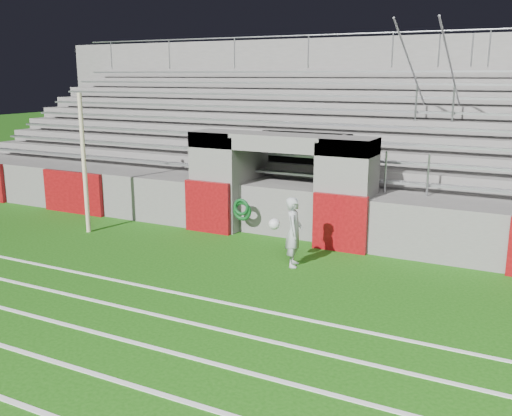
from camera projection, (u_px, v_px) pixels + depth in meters
The scene contains 6 objects.
ground at pixel (207, 277), 11.62m from camera, with size 90.00×90.00×0.00m, color #184F0D.
field_post at pixel (84, 164), 14.59m from camera, with size 0.11×0.11×3.59m, color beige.
field_markings at pixel (0, 397), 7.28m from camera, with size 28.00×8.09×0.01m.
stadium_structure at pixel (339, 156), 18.18m from camera, with size 26.00×8.48×5.42m.
goalkeeper_with_ball at pixel (293, 232), 12.15m from camera, with size 0.71×0.72×1.51m.
hose_coil at pixel (242, 209), 14.34m from camera, with size 0.51×0.14×0.58m.
Camera 1 is at (5.91, -9.32, 4.02)m, focal length 40.00 mm.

